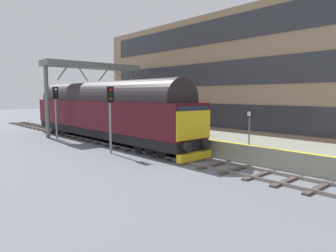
# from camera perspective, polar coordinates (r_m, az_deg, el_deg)

# --- Properties ---
(ground_plane) EXTENTS (140.00, 140.00, 0.00)m
(ground_plane) POSITION_cam_1_polar(r_m,az_deg,el_deg) (18.34, 0.74, -5.71)
(ground_plane) COLOR slate
(ground_plane) RESTS_ON ground
(track_main) EXTENTS (2.50, 60.00, 0.15)m
(track_main) POSITION_cam_1_polar(r_m,az_deg,el_deg) (18.33, 0.74, -5.54)
(track_main) COLOR gray
(track_main) RESTS_ON ground
(station_platform) EXTENTS (4.00, 44.00, 1.01)m
(station_platform) POSITION_cam_1_polar(r_m,az_deg,el_deg) (20.83, 8.03, -2.98)
(station_platform) COLOR gray
(station_platform) RESTS_ON ground
(station_building) EXTENTS (4.47, 39.91, 10.52)m
(station_building) POSITION_cam_1_polar(r_m,az_deg,el_deg) (25.79, 19.36, 9.04)
(station_building) COLOR #9B7B60
(station_building) RESTS_ON ground
(diesel_locomotive) EXTENTS (2.74, 19.91, 4.68)m
(diesel_locomotive) POSITION_cam_1_polar(r_m,az_deg,el_deg) (24.47, -12.09, 2.93)
(diesel_locomotive) COLOR black
(diesel_locomotive) RESTS_ON ground
(signal_post_near) EXTENTS (0.44, 0.22, 4.18)m
(signal_post_near) POSITION_cam_1_polar(r_m,az_deg,el_deg) (19.35, -10.69, 2.86)
(signal_post_near) COLOR gray
(signal_post_near) RESTS_ON ground
(signal_post_mid) EXTENTS (0.44, 0.22, 4.33)m
(signal_post_mid) POSITION_cam_1_polar(r_m,az_deg,el_deg) (26.94, -20.17, 3.60)
(signal_post_mid) COLOR gray
(signal_post_mid) RESTS_ON ground
(platform_number_sign) EXTENTS (0.10, 0.44, 1.84)m
(platform_number_sign) POSITION_cam_1_polar(r_m,az_deg,el_deg) (16.83, 14.91, 0.75)
(platform_number_sign) COLOR slate
(platform_number_sign) RESTS_ON station_platform
(waiting_passenger) EXTENTS (0.40, 0.50, 1.64)m
(waiting_passenger) POSITION_cam_1_polar(r_m,az_deg,el_deg) (22.63, 2.74, 1.57)
(waiting_passenger) COLOR #29252E
(waiting_passenger) RESTS_ON station_platform
(overhead_footbridge) EXTENTS (9.30, 2.00, 6.62)m
(overhead_footbridge) POSITION_cam_1_polar(r_m,az_deg,el_deg) (29.96, -13.74, 9.90)
(overhead_footbridge) COLOR slate
(overhead_footbridge) RESTS_ON ground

